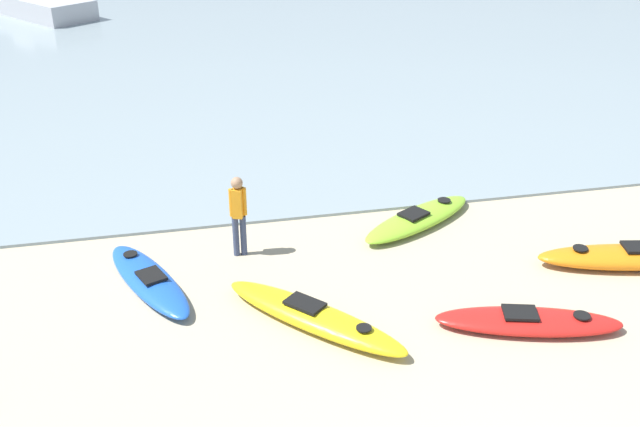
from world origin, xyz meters
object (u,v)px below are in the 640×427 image
object	(u,v)px
kayak_on_sand_0	(629,257)
kayak_on_sand_4	(149,280)
person_near_waterline	(238,211)
kayak_on_sand_5	(418,219)
moored_boat_1	(37,3)
kayak_on_sand_7	(528,321)
kayak_on_sand_2	(314,316)

from	to	relation	value
kayak_on_sand_0	kayak_on_sand_4	size ratio (longest dim) A/B	1.17
kayak_on_sand_0	person_near_waterline	world-z (taller)	person_near_waterline
kayak_on_sand_5	moored_boat_1	xyz separation A→B (m)	(-9.71, 22.48, 0.41)
kayak_on_sand_0	kayak_on_sand_4	world-z (taller)	kayak_on_sand_0
kayak_on_sand_0	kayak_on_sand_5	size ratio (longest dim) A/B	1.16
kayak_on_sand_7	moored_boat_1	xyz separation A→B (m)	(-10.24, 26.23, 0.42)
kayak_on_sand_7	moored_boat_1	bearing A→B (deg)	111.32
kayak_on_sand_7	person_near_waterline	size ratio (longest dim) A/B	1.93
kayak_on_sand_4	person_near_waterline	size ratio (longest dim) A/B	1.86
kayak_on_sand_2	moored_boat_1	world-z (taller)	moored_boat_1
person_near_waterline	kayak_on_sand_4	bearing A→B (deg)	-154.84
kayak_on_sand_5	moored_boat_1	size ratio (longest dim) A/B	0.48
person_near_waterline	kayak_on_sand_5	bearing A→B (deg)	6.85
kayak_on_sand_0	kayak_on_sand_4	bearing A→B (deg)	172.46
kayak_on_sand_2	kayak_on_sand_5	xyz separation A→B (m)	(2.74, 2.93, -0.02)
kayak_on_sand_0	kayak_on_sand_5	world-z (taller)	kayak_on_sand_0
person_near_waterline	kayak_on_sand_2	bearing A→B (deg)	-71.05
kayak_on_sand_5	person_near_waterline	xyz separation A→B (m)	(-3.60, -0.43, 0.75)
kayak_on_sand_7	kayak_on_sand_4	bearing A→B (deg)	156.42
kayak_on_sand_0	person_near_waterline	bearing A→B (deg)	164.33
kayak_on_sand_5	kayak_on_sand_7	world-z (taller)	kayak_on_sand_5
kayak_on_sand_5	kayak_on_sand_7	xyz separation A→B (m)	(0.53, -3.75, -0.00)
kayak_on_sand_4	moored_boat_1	xyz separation A→B (m)	(-4.44, 23.70, 0.42)
kayak_on_sand_5	person_near_waterline	bearing A→B (deg)	-173.15
moored_boat_1	kayak_on_sand_5	bearing A→B (deg)	-66.64
kayak_on_sand_4	moored_boat_1	distance (m)	24.11
kayak_on_sand_4	kayak_on_sand_2	bearing A→B (deg)	-34.17
kayak_on_sand_5	person_near_waterline	world-z (taller)	person_near_waterline
moored_boat_1	kayak_on_sand_4	bearing A→B (deg)	-79.39
kayak_on_sand_5	kayak_on_sand_4	bearing A→B (deg)	-167.00
kayak_on_sand_2	moored_boat_1	bearing A→B (deg)	105.33
kayak_on_sand_2	kayak_on_sand_5	distance (m)	4.02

